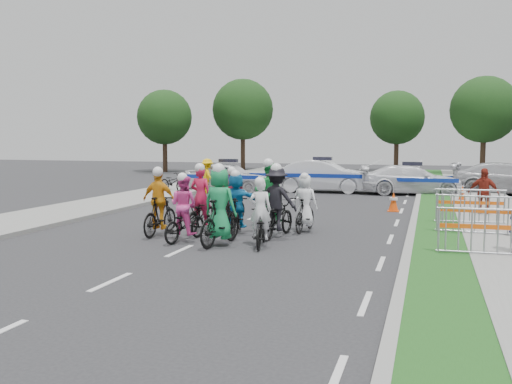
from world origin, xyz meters
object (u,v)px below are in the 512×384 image
(rider_4, at_px, (277,209))
(civilian_sedan, at_px, (509,179))
(rider_9, at_px, (233,201))
(spectator_2, at_px, (483,193))
(police_car_1, at_px, (322,176))
(police_car_2, at_px, (412,180))
(barrier_2, at_px, (470,208))
(tree_1, at_px, (484,110))
(rider_7, at_px, (305,209))
(cone_1, at_px, (462,194))
(tree_4, at_px, (397,118))
(rider_3, at_px, (160,209))
(marshal_hiviz, at_px, (207,176))
(rider_1, at_px, (220,214))
(tree_0, at_px, (164,117))
(parked_bike, at_px, (173,182))
(rider_0, at_px, (261,223))
(rider_2, at_px, (184,216))
(barrier_1, at_px, (475,217))
(tree_3, at_px, (243,110))
(police_car_0, at_px, (228,177))
(barrier_0, at_px, (485,234))
(rider_5, at_px, (236,207))
(cone_0, at_px, (393,202))
(rider_8, at_px, (269,202))
(rider_6, at_px, (201,209))

(rider_4, bearing_deg, civilian_sedan, -109.25)
(rider_9, relative_size, spectator_2, 1.06)
(police_car_1, height_order, police_car_2, police_car_1)
(barrier_2, bearing_deg, tree_1, 84.55)
(rider_7, distance_m, civilian_sedan, 14.69)
(rider_9, relative_size, tree_1, 0.26)
(cone_1, xyz_separation_m, tree_4, (-3.82, 21.58, 3.85))
(rider_3, xyz_separation_m, marshal_hiviz, (-3.16, 11.33, 0.11))
(rider_1, height_order, tree_0, tree_0)
(rider_4, xyz_separation_m, parked_bike, (-8.04, 10.64, -0.27))
(rider_0, xyz_separation_m, rider_7, (0.56, 2.45, 0.09))
(rider_7, bearing_deg, rider_2, 47.73)
(barrier_1, relative_size, tree_3, 0.27)
(rider_4, bearing_deg, spectator_2, -126.60)
(rider_3, height_order, cone_1, rider_3)
(police_car_2, bearing_deg, police_car_0, 89.01)
(police_car_1, xyz_separation_m, spectator_2, (6.68, -7.31, 0.05))
(barrier_0, height_order, parked_bike, barrier_0)
(rider_0, relative_size, police_car_0, 0.41)
(barrier_1, distance_m, cone_1, 8.51)
(police_car_0, bearing_deg, marshal_hiviz, 148.86)
(tree_3, bearing_deg, barrier_1, -60.79)
(marshal_hiviz, distance_m, barrier_1, 14.55)
(rider_5, distance_m, barrier_0, 6.45)
(police_car_2, bearing_deg, tree_0, 46.80)
(police_car_0, distance_m, parked_bike, 2.71)
(tree_3, bearing_deg, tree_1, -6.34)
(police_car_0, bearing_deg, cone_0, -119.00)
(marshal_hiviz, distance_m, cone_1, 11.41)
(rider_4, distance_m, rider_8, 1.59)
(police_car_2, distance_m, cone_1, 3.64)
(civilian_sedan, bearing_deg, police_car_1, 107.36)
(rider_0, height_order, rider_2, rider_2)
(rider_3, height_order, police_car_2, rider_3)
(spectator_2, distance_m, barrier_0, 6.97)
(barrier_1, bearing_deg, police_car_2, 99.60)
(rider_7, distance_m, rider_8, 1.22)
(rider_5, xyz_separation_m, tree_1, (8.53, 27.28, 3.79))
(rider_8, bearing_deg, rider_9, -31.65)
(spectator_2, bearing_deg, police_car_1, 146.07)
(rider_1, relative_size, barrier_0, 1.01)
(rider_3, bearing_deg, marshal_hiviz, -72.02)
(rider_6, distance_m, cone_1, 12.14)
(rider_6, xyz_separation_m, civilian_sedan, (9.67, 13.72, 0.10))
(barrier_1, relative_size, cone_1, 2.86)
(parked_bike, bearing_deg, tree_3, 34.13)
(rider_6, relative_size, cone_1, 2.75)
(rider_5, bearing_deg, rider_7, -163.66)
(rider_0, height_order, cone_1, rider_0)
(rider_0, distance_m, cone_0, 8.21)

